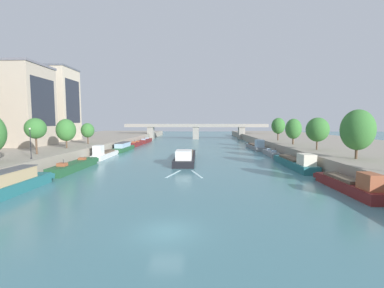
{
  "coord_description": "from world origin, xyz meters",
  "views": [
    {
      "loc": [
        2.56,
        -18.38,
        8.15
      ],
      "look_at": [
        0.0,
        52.53,
        2.0
      ],
      "focal_mm": 24.07,
      "sensor_mm": 36.0,
      "label": 1
    }
  ],
  "objects_px": {
    "moored_boat_right_midway": "(295,162)",
    "moored_boat_right_second": "(256,146)",
    "moored_boat_left_upstream": "(12,183)",
    "barge_midriver": "(185,157)",
    "tree_right_by_lamp": "(358,130)",
    "tree_left_second": "(66,130)",
    "moored_boat_left_near": "(136,144)",
    "moored_boat_left_second": "(146,141)",
    "moored_boat_right_gap_after": "(271,153)",
    "tree_right_nearest": "(278,126)",
    "tree_left_nearest": "(88,130)",
    "tree_right_end_of_row": "(317,130)",
    "bridge_far": "(196,129)",
    "moored_boat_right_upstream": "(349,184)",
    "tree_right_distant": "(293,129)",
    "moored_boat_left_lone": "(75,166)",
    "lamppost_left_bank": "(30,142)",
    "tree_left_by_lamp": "(36,129)",
    "moored_boat_left_gap_after": "(104,154)",
    "moored_boat_left_midway": "(124,147)"
  },
  "relations": [
    {
      "from": "moored_boat_right_midway",
      "to": "moored_boat_right_second",
      "type": "relative_size",
      "value": 1.0
    },
    {
      "from": "moored_boat_left_upstream",
      "to": "moored_boat_right_midway",
      "type": "xyz_separation_m",
      "value": [
        38.22,
        18.12,
        -0.24
      ]
    },
    {
      "from": "barge_midriver",
      "to": "tree_right_by_lamp",
      "type": "height_order",
      "value": "tree_right_by_lamp"
    },
    {
      "from": "moored_boat_right_second",
      "to": "tree_left_second",
      "type": "xyz_separation_m",
      "value": [
        -44.77,
        -24.04,
        5.51
      ]
    },
    {
      "from": "moored_boat_left_near",
      "to": "tree_right_by_lamp",
      "type": "height_order",
      "value": "tree_right_by_lamp"
    },
    {
      "from": "moored_boat_left_upstream",
      "to": "moored_boat_left_second",
      "type": "bearing_deg",
      "value": 90.36
    },
    {
      "from": "moored_boat_right_midway",
      "to": "moored_boat_right_second",
      "type": "xyz_separation_m",
      "value": [
        -0.43,
        31.09,
        -0.03
      ]
    },
    {
      "from": "moored_boat_right_gap_after",
      "to": "tree_right_nearest",
      "type": "relative_size",
      "value": 1.57
    },
    {
      "from": "moored_boat_left_near",
      "to": "tree_left_nearest",
      "type": "relative_size",
      "value": 1.94
    },
    {
      "from": "tree_right_end_of_row",
      "to": "moored_boat_left_near",
      "type": "bearing_deg",
      "value": 142.57
    },
    {
      "from": "bridge_far",
      "to": "moored_boat_right_upstream",
      "type": "bearing_deg",
      "value": -77.79
    },
    {
      "from": "tree_right_by_lamp",
      "to": "tree_left_second",
      "type": "bearing_deg",
      "value": 164.86
    },
    {
      "from": "tree_left_nearest",
      "to": "tree_right_distant",
      "type": "distance_m",
      "value": 51.15
    },
    {
      "from": "moored_boat_left_lone",
      "to": "tree_right_end_of_row",
      "type": "relative_size",
      "value": 2.22
    },
    {
      "from": "moored_boat_right_midway",
      "to": "tree_right_by_lamp",
      "type": "bearing_deg",
      "value": -47.03
    },
    {
      "from": "tree_left_second",
      "to": "tree_right_nearest",
      "type": "bearing_deg",
      "value": 25.49
    },
    {
      "from": "moored_boat_right_second",
      "to": "moored_boat_right_midway",
      "type": "bearing_deg",
      "value": -89.2
    },
    {
      "from": "moored_boat_left_upstream",
      "to": "moored_boat_right_upstream",
      "type": "xyz_separation_m",
      "value": [
        38.6,
        2.1,
        -0.28
      ]
    },
    {
      "from": "barge_midriver",
      "to": "moored_boat_right_gap_after",
      "type": "relative_size",
      "value": 1.94
    },
    {
      "from": "moored_boat_left_upstream",
      "to": "tree_right_by_lamp",
      "type": "xyz_separation_m",
      "value": [
        44.66,
        11.2,
        5.77
      ]
    },
    {
      "from": "tree_right_nearest",
      "to": "bridge_far",
      "type": "relative_size",
      "value": 0.1
    },
    {
      "from": "moored_boat_right_gap_after",
      "to": "lamppost_left_bank",
      "type": "bearing_deg",
      "value": -149.31
    },
    {
      "from": "tree_right_by_lamp",
      "to": "lamppost_left_bank",
      "type": "height_order",
      "value": "tree_right_by_lamp"
    },
    {
      "from": "barge_midriver",
      "to": "tree_right_distant",
      "type": "relative_size",
      "value": 3.25
    },
    {
      "from": "moored_boat_right_midway",
      "to": "tree_right_nearest",
      "type": "height_order",
      "value": "tree_right_nearest"
    },
    {
      "from": "moored_boat_right_midway",
      "to": "tree_right_nearest",
      "type": "relative_size",
      "value": 2.37
    },
    {
      "from": "moored_boat_left_upstream",
      "to": "moored_boat_right_midway",
      "type": "distance_m",
      "value": 42.29
    },
    {
      "from": "moored_boat_left_second",
      "to": "moored_boat_right_second",
      "type": "bearing_deg",
      "value": -31.18
    },
    {
      "from": "tree_left_by_lamp",
      "to": "tree_right_nearest",
      "type": "xyz_separation_m",
      "value": [
        51.19,
        34.6,
        -0.08
      ]
    },
    {
      "from": "moored_boat_left_gap_after",
      "to": "moored_boat_left_near",
      "type": "relative_size",
      "value": 1.25
    },
    {
      "from": "moored_boat_left_midway",
      "to": "tree_left_nearest",
      "type": "xyz_separation_m",
      "value": [
        -6.64,
        -7.8,
        4.98
      ]
    },
    {
      "from": "moored_boat_left_near",
      "to": "moored_boat_left_gap_after",
      "type": "bearing_deg",
      "value": -90.03
    },
    {
      "from": "moored_boat_left_midway",
      "to": "lamppost_left_bank",
      "type": "bearing_deg",
      "value": -96.01
    },
    {
      "from": "tree_right_distant",
      "to": "lamppost_left_bank",
      "type": "bearing_deg",
      "value": -151.23
    },
    {
      "from": "moored_boat_left_midway",
      "to": "tree_right_end_of_row",
      "type": "xyz_separation_m",
      "value": [
        44.87,
        -19.92,
        5.59
      ]
    },
    {
      "from": "moored_boat_left_gap_after",
      "to": "moored_boat_left_near",
      "type": "xyz_separation_m",
      "value": [
        0.01,
        28.75,
        -0.26
      ]
    },
    {
      "from": "moored_boat_left_gap_after",
      "to": "moored_boat_left_lone",
      "type": "bearing_deg",
      "value": -88.01
    },
    {
      "from": "moored_boat_left_midway",
      "to": "lamppost_left_bank",
      "type": "relative_size",
      "value": 2.89
    },
    {
      "from": "moored_boat_left_near",
      "to": "moored_boat_right_midway",
      "type": "height_order",
      "value": "moored_boat_right_midway"
    },
    {
      "from": "tree_right_end_of_row",
      "to": "tree_right_nearest",
      "type": "height_order",
      "value": "tree_right_nearest"
    },
    {
      "from": "tree_right_by_lamp",
      "to": "tree_right_distant",
      "type": "height_order",
      "value": "tree_right_by_lamp"
    },
    {
      "from": "moored_boat_left_lone",
      "to": "tree_left_nearest",
      "type": "relative_size",
      "value": 2.73
    },
    {
      "from": "moored_boat_left_second",
      "to": "moored_boat_right_upstream",
      "type": "relative_size",
      "value": 1.25
    },
    {
      "from": "tree_right_end_of_row",
      "to": "tree_left_nearest",
      "type": "bearing_deg",
      "value": 166.76
    },
    {
      "from": "moored_boat_right_midway",
      "to": "tree_right_end_of_row",
      "type": "relative_size",
      "value": 2.49
    },
    {
      "from": "tree_left_second",
      "to": "barge_midriver",
      "type": "bearing_deg",
      "value": -0.05
    },
    {
      "from": "moored_boat_right_gap_after",
      "to": "tree_right_end_of_row",
      "type": "xyz_separation_m",
      "value": [
        6.08,
        -10.98,
        6.01
      ]
    },
    {
      "from": "moored_boat_right_second",
      "to": "tree_right_end_of_row",
      "type": "bearing_deg",
      "value": -75.55
    },
    {
      "from": "barge_midriver",
      "to": "moored_boat_left_second",
      "type": "height_order",
      "value": "barge_midriver"
    },
    {
      "from": "lamppost_left_bank",
      "to": "bridge_far",
      "type": "bearing_deg",
      "value": 74.65
    }
  ]
}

